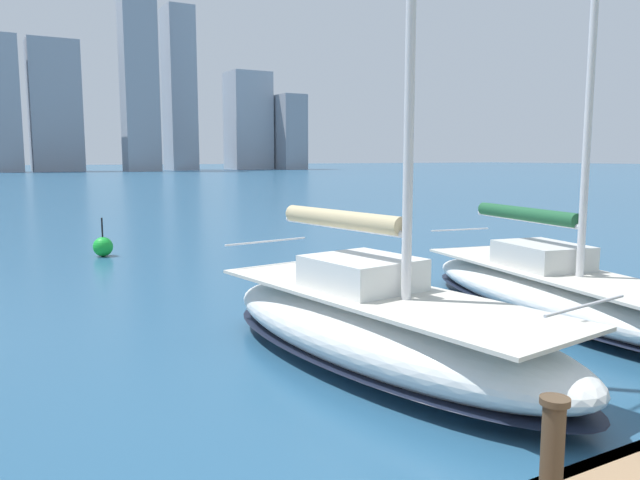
{
  "coord_description": "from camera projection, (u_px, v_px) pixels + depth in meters",
  "views": [
    {
      "loc": [
        4.65,
        2.35,
        3.56
      ],
      "look_at": [
        -0.36,
        -6.49,
        2.2
      ],
      "focal_mm": 35.0,
      "sensor_mm": 36.0,
      "label": 1
    }
  ],
  "objects": [
    {
      "name": "sailboat_tan",
      "position": [
        379.0,
        323.0,
        10.65
      ],
      "size": [
        3.72,
        8.31,
        12.3
      ],
      "color": "white",
      "rests_on": "ground"
    },
    {
      "name": "channel_buoy",
      "position": [
        103.0,
        247.0,
        22.41
      ],
      "size": [
        0.7,
        0.7,
        1.4
      ],
      "color": "green",
      "rests_on": "ground"
    },
    {
      "name": "mooring_post",
      "position": [
        553.0,
        446.0,
        5.4
      ],
      "size": [
        0.26,
        0.26,
        0.91
      ],
      "color": "#423323",
      "rests_on": "dock_pier"
    },
    {
      "name": "sailboat_forest",
      "position": [
        555.0,
        289.0,
        13.92
      ],
      "size": [
        3.95,
        9.2,
        11.27
      ],
      "color": "white",
      "rests_on": "ground"
    }
  ]
}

